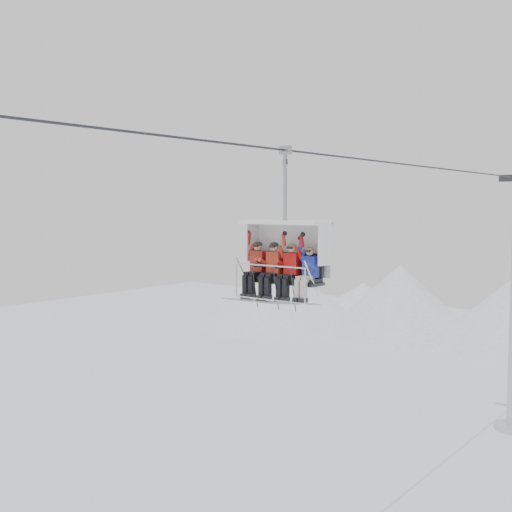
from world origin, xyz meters
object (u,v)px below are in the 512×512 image
Objects in this scene: skier_center_left at (272,268)px; skier_center_right at (290,269)px; skier_far_right at (308,272)px; skier_far_left at (256,267)px; chairlift_carrier at (288,250)px.

skier_center_right is (0.57, -0.00, -0.00)m from skier_center_left.
skier_center_right is at bearing 178.89° from skier_far_right.
chairlift_carrier is at bearing 20.19° from skier_far_left.
skier_far_right is (0.85, -0.32, -0.51)m from chairlift_carrier.
skier_far_left is at bearing 179.94° from skier_center_right.
chairlift_carrier reaches higher than skier_far_left.
skier_far_left is at bearing -159.81° from chairlift_carrier.
skier_center_right is at bearing -46.31° from chairlift_carrier.
skier_far_left reaches higher than skier_center_right.
skier_center_right is (1.12, -0.00, -0.00)m from skier_far_left.
chairlift_carrier is at bearing 47.43° from skier_center_left.
chairlift_carrier is 1.00m from skier_far_left.
chairlift_carrier is 2.36× the size of skier_far_right.
skier_far_right is at bearing -20.41° from chairlift_carrier.
skier_far_left is (-0.83, -0.30, -0.47)m from chairlift_carrier.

